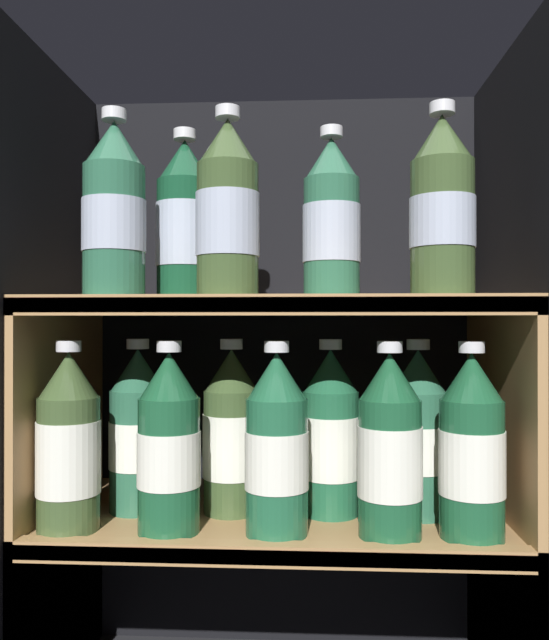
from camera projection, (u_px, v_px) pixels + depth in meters
fridge_back_wall at (282, 370)px, 1.05m from camera, size 0.68×0.02×0.90m
fridge_side_left at (51, 377)px, 0.90m from camera, size 0.02×0.36×0.90m
fridge_side_right at (512, 380)px, 0.86m from camera, size 0.02×0.36×0.90m
shelf_lower at (276, 548)px, 0.87m from camera, size 0.64×0.32×0.27m
shelf_upper at (276, 409)px, 0.88m from camera, size 0.64×0.32×0.57m
bottle_upper_front_0 at (114, 214)px, 0.79m from camera, size 0.08×0.08×0.24m
bottle_upper_front_1 at (228, 214)px, 0.78m from camera, size 0.08×0.08×0.24m
bottle_upper_front_2 at (442, 211)px, 0.77m from camera, size 0.08×0.08×0.24m
bottle_upper_back_0 at (185, 225)px, 0.88m from camera, size 0.08×0.08×0.24m
bottle_upper_back_1 at (331, 224)px, 0.86m from camera, size 0.08×0.08×0.24m
bottle_lower_front_0 at (69, 446)px, 0.79m from camera, size 0.08×0.08×0.24m
bottle_lower_front_1 at (169, 446)px, 0.79m from camera, size 0.08×0.08×0.24m
bottle_lower_front_2 at (277, 448)px, 0.78m from camera, size 0.08×0.08×0.24m
bottle_lower_front_3 at (390, 450)px, 0.77m from camera, size 0.08×0.08×0.24m
bottle_lower_front_4 at (472, 450)px, 0.77m from camera, size 0.08×0.08×0.24m
bottle_lower_back_0 at (138, 433)px, 0.88m from camera, size 0.08×0.08×0.24m
bottle_lower_back_1 at (231, 435)px, 0.87m from camera, size 0.08×0.08×0.24m
bottle_lower_back_2 at (331, 436)px, 0.86m from camera, size 0.08×0.08×0.24m
bottle_lower_back_3 at (418, 436)px, 0.86m from camera, size 0.08×0.08×0.24m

